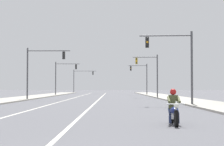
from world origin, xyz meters
name	(u,v)px	position (x,y,z in m)	size (l,w,h in m)	color
lane_stripe_center	(101,98)	(0.14, 45.00, 0.00)	(0.16, 100.00, 0.01)	beige
lane_stripe_left	(73,98)	(-3.67, 45.00, 0.00)	(0.16, 100.00, 0.01)	beige
sidewalk_kerb_right	(180,99)	(10.09, 40.00, 0.07)	(4.40, 110.00, 0.14)	#9E998E
sidewalk_kerb_left	(18,99)	(-10.09, 40.00, 0.07)	(4.40, 110.00, 0.14)	#9E998E
motorcycle_with_rider	(175,110)	(4.27, 8.36, 0.59)	(0.70, 2.19, 1.46)	black
traffic_signal_near_right	(178,57)	(7.19, 24.45, 4.07)	(4.44, 0.47, 6.20)	#47474C
traffic_signal_near_left	(41,65)	(-6.79, 37.62, 4.12)	(5.17, 0.37, 6.20)	#47474C
traffic_signal_mid_right	(151,70)	(7.30, 46.91, 4.01)	(3.60, 0.37, 6.20)	#47474C
traffic_signal_mid_left	(63,73)	(-7.35, 62.27, 4.07)	(4.48, 0.53, 6.20)	#47474C
traffic_signal_far_right	(142,75)	(7.66, 67.90, 4.03)	(3.85, 0.39, 6.20)	#47474C
traffic_signal_far_left	(81,77)	(-6.61, 93.05, 4.17)	(6.07, 0.66, 6.20)	#47474C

